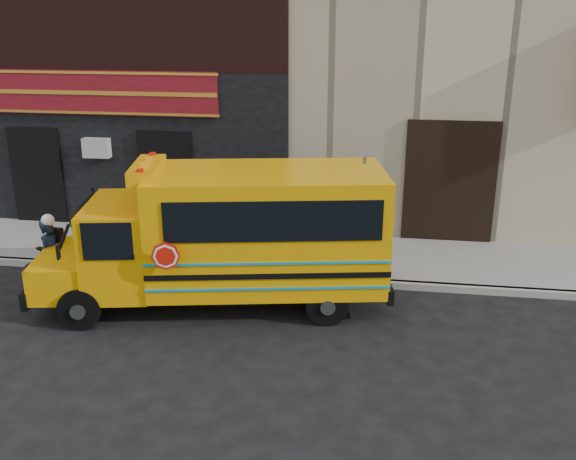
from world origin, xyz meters
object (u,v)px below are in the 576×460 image
(school_bus, at_px, (233,233))
(sign_pole, at_px, (362,218))
(cyclist, at_px, (53,260))
(bicycle, at_px, (55,274))

(school_bus, relative_size, sign_pole, 2.50)
(sign_pole, bearing_deg, cyclist, -168.03)
(school_bus, height_order, cyclist, school_bus)
(sign_pole, bearing_deg, bicycle, -167.20)
(bicycle, bearing_deg, school_bus, -68.05)
(sign_pole, height_order, bicycle, sign_pole)
(sign_pole, bearing_deg, school_bus, -156.99)
(bicycle, bearing_deg, sign_pole, -60.61)
(school_bus, xyz_separation_m, bicycle, (-3.66, -0.34, -0.96))
(bicycle, height_order, cyclist, cyclist)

